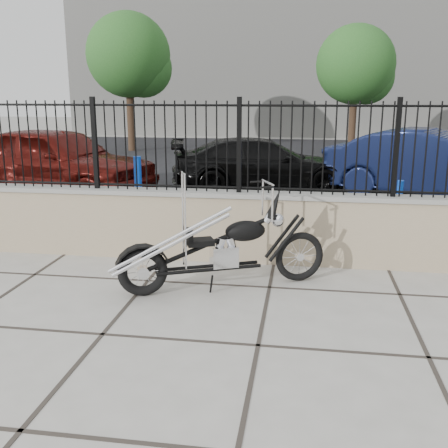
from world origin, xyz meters
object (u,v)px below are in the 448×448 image
(car_black, at_px, (262,164))
(car_blue, at_px, (432,164))
(car_red, at_px, (57,161))
(chopper_motorcycle, at_px, (220,230))

(car_black, distance_m, car_blue, 3.78)
(car_red, height_order, car_black, car_red)
(chopper_motorcycle, height_order, car_red, car_red)
(chopper_motorcycle, height_order, car_blue, car_blue)
(car_red, bearing_deg, car_blue, -67.84)
(car_black, height_order, car_blue, car_blue)
(car_red, relative_size, car_blue, 1.01)
(chopper_motorcycle, distance_m, car_red, 6.86)
(car_red, bearing_deg, chopper_motorcycle, -123.47)
(chopper_motorcycle, bearing_deg, car_red, 107.75)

